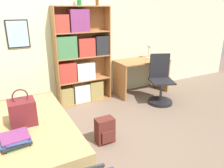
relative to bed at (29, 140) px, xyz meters
name	(u,v)px	position (x,y,z in m)	size (l,w,h in m)	color
ground_plane	(82,142)	(0.71, -0.02, -0.25)	(14.00, 14.00, 0.00)	#756051
wall_back	(49,39)	(0.71, 1.56, 1.05)	(10.00, 0.09, 2.60)	beige
bed	(29,140)	(0.00, 0.00, 0.00)	(1.09, 1.91, 0.50)	#A36B3D
handbag	(22,112)	(-0.02, 0.00, 0.41)	(0.31, 0.26, 0.46)	maroon
book_stack_on_bed	(15,139)	(-0.16, -0.39, 0.30)	(0.32, 0.37, 0.09)	#427A4C
bookcase	(80,60)	(1.22, 1.37, 0.65)	(1.09, 0.28, 1.90)	#A36B3D
bottle_green	(63,1)	(0.96, 1.35, 1.73)	(0.06, 0.06, 0.20)	#B7BCC1
bottle_brown	(79,0)	(1.27, 1.40, 1.75)	(0.08, 0.08, 0.26)	#1E6B2D
bottle_clear	(97,1)	(1.61, 1.36, 1.72)	(0.06, 0.06, 0.18)	brown
desk	(142,70)	(2.61, 1.22, 0.29)	(1.17, 0.59, 0.77)	#A36B3D
desk_lamp	(150,48)	(2.87, 1.32, 0.76)	(0.17, 0.12, 0.37)	#ADA89E
desk_chair	(160,88)	(2.64, 0.60, 0.07)	(0.58, 0.58, 0.99)	black
backpack	(105,131)	(1.01, -0.16, -0.06)	(0.26, 0.20, 0.38)	#56231E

